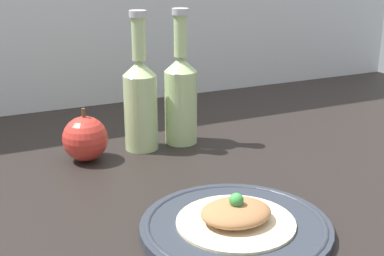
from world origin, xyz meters
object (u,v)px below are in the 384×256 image
object	(u,v)px
plated_food	(236,215)
cider_bottle_right	(181,95)
cider_bottle_left	(140,100)
plate	(236,226)
apple	(85,139)

from	to	relation	value
plated_food	cider_bottle_right	bearing A→B (deg)	77.73
cider_bottle_right	cider_bottle_left	bearing A→B (deg)	180.00
plate	cider_bottle_left	bearing A→B (deg)	90.83
cider_bottle_left	apple	world-z (taller)	cider_bottle_left
cider_bottle_right	plate	bearing A→B (deg)	-102.27
plated_food	cider_bottle_right	size ratio (longest dim) A/B	0.62
plated_food	cider_bottle_left	world-z (taller)	cider_bottle_left
plate	cider_bottle_right	xyz separation A→B (cm)	(7.89, 36.28, 9.09)
plated_food	cider_bottle_left	size ratio (longest dim) A/B	0.62
cider_bottle_left	plate	bearing A→B (deg)	-89.17
plate	apple	size ratio (longest dim) A/B	2.66
plated_food	cider_bottle_right	world-z (taller)	cider_bottle_right
plate	cider_bottle_right	size ratio (longest dim) A/B	1.00
cider_bottle_left	apple	bearing A→B (deg)	-172.19
plated_food	cider_bottle_right	xyz separation A→B (cm)	(7.89, 36.28, 7.42)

